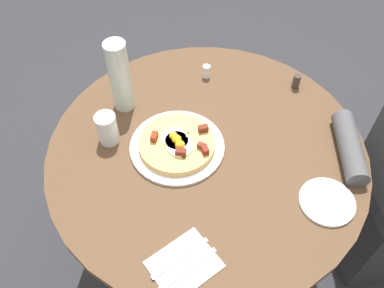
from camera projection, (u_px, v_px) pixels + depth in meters
ground_plane at (202, 242)px, 1.87m from camera, size 6.00×6.00×0.00m
dining_table at (206, 177)px, 1.45m from camera, size 1.04×1.04×0.70m
pizza_plate at (177, 146)px, 1.32m from camera, size 0.31×0.31×0.01m
breakfast_pizza at (177, 143)px, 1.30m from camera, size 0.25×0.25×0.05m
bread_plate at (327, 202)px, 1.19m from camera, size 0.16×0.16×0.01m
napkin at (184, 264)px, 1.08m from camera, size 0.21×0.22×0.00m
fork at (180, 258)px, 1.08m from camera, size 0.10×0.16×0.00m
knife at (188, 269)px, 1.06m from camera, size 0.10×0.16×0.00m
water_glass at (107, 129)px, 1.30m from camera, size 0.07×0.07×0.11m
water_bottle at (120, 77)px, 1.34m from camera, size 0.07×0.07×0.27m
salt_shaker at (207, 71)px, 1.51m from camera, size 0.03×0.03×0.05m
pepper_shaker at (296, 81)px, 1.48m from camera, size 0.03×0.03×0.05m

